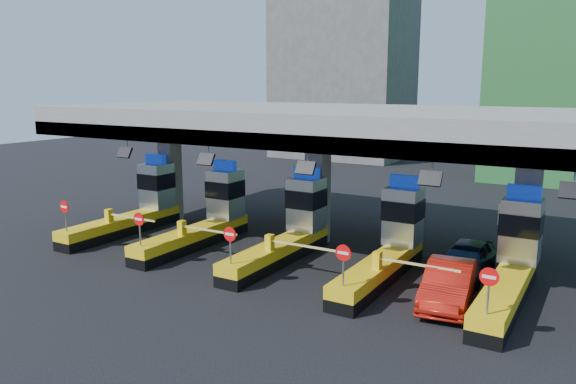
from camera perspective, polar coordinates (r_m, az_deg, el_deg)
The scene contains 10 objects.
ground at distance 27.00m, azimuth 0.02°, elevation -6.68°, with size 120.00×120.00×0.00m, color black.
toll_canopy at distance 28.31m, azimuth 2.99°, elevation 6.80°, with size 28.00×12.09×7.00m.
toll_lane_far_left at distance 32.87m, azimuth -14.93°, elevation -1.32°, with size 4.43×8.00×4.16m.
toll_lane_left at distance 29.59m, azimuth -8.09°, elevation -2.40°, with size 4.43×8.00×4.16m.
toll_lane_center at distance 26.84m, azimuth 0.32°, elevation -3.68°, with size 4.43×8.00×4.16m.
toll_lane_right at distance 24.80m, azimuth 10.41°, elevation -5.10°, with size 4.43×8.00×4.16m.
toll_lane_far_right at distance 23.66m, azimuth 21.92°, elevation -6.52°, with size 4.43×8.00×4.16m.
bg_building_concrete at distance 64.16m, azimuth 5.64°, elevation 11.64°, with size 14.00×10.00×18.00m, color #4C4C49.
van at distance 25.40m, azimuth 17.68°, elevation -6.52°, with size 1.83×4.55×1.55m, color black.
red_car at distance 22.21m, azimuth 16.01°, elevation -8.92°, with size 1.67×4.78×1.58m, color #B4180D.
Camera 1 is at (13.03, -22.19, 8.18)m, focal length 35.00 mm.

